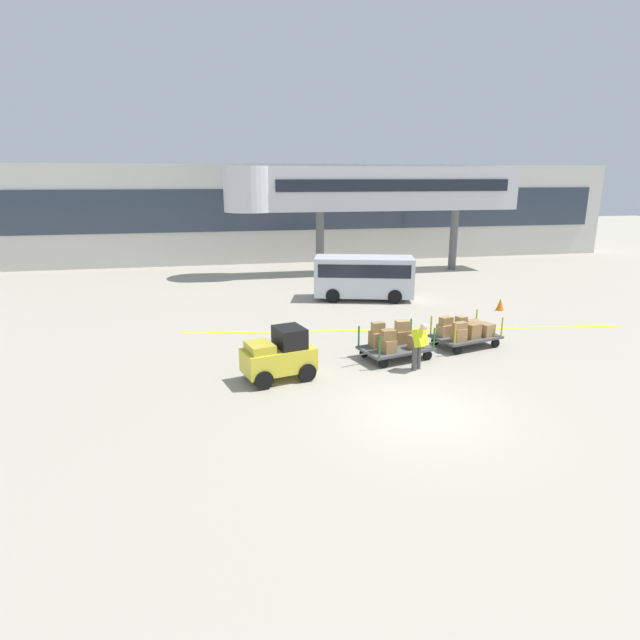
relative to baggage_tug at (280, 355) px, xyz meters
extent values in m
plane|color=#A8A08E|center=(3.28, -3.00, -0.75)|extent=(120.00, 120.00, 0.00)
cube|color=yellow|center=(5.52, 4.23, -0.75)|extent=(17.43, 2.75, 0.01)
cube|color=beige|center=(3.28, 23.00, 2.60)|extent=(49.47, 2.40, 6.71)
cube|color=#2D3847|center=(3.28, 21.75, 2.94)|extent=(47.00, 0.12, 2.80)
cube|color=silver|center=(9.13, 17.00, 4.43)|extent=(16.09, 2.20, 2.60)
cylinder|color=silver|center=(0.48, 17.00, 4.43)|extent=(3.00, 3.00, 2.60)
cube|color=#1E232D|center=(9.13, 15.86, 4.63)|extent=(14.48, 0.08, 0.70)
cylinder|color=#59595B|center=(4.70, 17.00, 1.19)|extent=(0.50, 0.50, 3.88)
cylinder|color=#59595B|center=(13.55, 17.00, 1.19)|extent=(0.50, 0.50, 3.88)
cube|color=gold|center=(-0.03, -0.01, -0.12)|extent=(2.31, 1.60, 0.70)
cube|color=black|center=(0.32, 0.08, 0.53)|extent=(1.03, 1.16, 0.60)
cube|color=gold|center=(-0.59, -0.16, 0.35)|extent=(0.91, 1.08, 0.24)
cylinder|color=black|center=(-0.83, 0.32, -0.47)|extent=(0.59, 0.32, 0.56)
cylinder|color=black|center=(-0.56, -0.69, -0.47)|extent=(0.59, 0.32, 0.56)
cylinder|color=black|center=(0.49, 0.67, -0.47)|extent=(0.59, 0.32, 0.56)
cylinder|color=black|center=(0.76, -0.34, -0.47)|extent=(0.59, 0.32, 0.56)
cube|color=#4C4C4F|center=(4.03, 1.06, -0.39)|extent=(2.58, 1.94, 0.08)
cylinder|color=#237033|center=(2.84, 1.41, 0.00)|extent=(0.06, 0.06, 0.70)
cylinder|color=#237033|center=(3.17, 0.17, 0.00)|extent=(0.06, 0.06, 0.70)
cylinder|color=#237033|center=(4.89, 1.95, 0.00)|extent=(0.06, 0.06, 0.70)
cylinder|color=#237033|center=(5.22, 0.71, 0.00)|extent=(0.06, 0.06, 0.70)
cylinder|color=black|center=(3.04, 1.42, -0.59)|extent=(0.33, 0.18, 0.32)
cylinder|color=black|center=(3.35, 0.26, -0.59)|extent=(0.33, 0.18, 0.32)
cylinder|color=black|center=(4.71, 1.85, -0.59)|extent=(0.33, 0.18, 0.32)
cylinder|color=black|center=(5.01, 0.70, -0.59)|extent=(0.33, 0.18, 0.32)
cylinder|color=#333333|center=(2.58, 0.68, -0.41)|extent=(0.69, 0.23, 0.05)
cube|color=olive|center=(3.45, 1.24, -0.10)|extent=(0.53, 0.57, 0.51)
cube|color=olive|center=(3.61, 0.67, -0.15)|extent=(0.54, 0.58, 0.41)
cube|color=olive|center=(4.41, 1.50, -0.14)|extent=(0.59, 0.53, 0.43)
cube|color=#9E7A4C|center=(4.62, 0.84, -0.13)|extent=(0.51, 0.48, 0.45)
cube|color=#A87F4C|center=(3.45, 1.24, 0.33)|extent=(0.44, 0.28, 0.33)
cube|color=olive|center=(3.61, 0.67, 0.23)|extent=(0.46, 0.37, 0.33)
cube|color=tan|center=(4.41, 1.50, 0.25)|extent=(0.48, 0.32, 0.35)
cube|color=#4C4C4F|center=(6.93, 1.82, -0.39)|extent=(2.58, 1.94, 0.08)
cylinder|color=gold|center=(5.74, 2.18, 0.00)|extent=(0.06, 0.06, 0.70)
cylinder|color=gold|center=(6.07, 0.93, 0.00)|extent=(0.06, 0.06, 0.70)
cylinder|color=gold|center=(7.79, 2.71, 0.00)|extent=(0.06, 0.06, 0.70)
cylinder|color=gold|center=(8.12, 1.47, 0.00)|extent=(0.06, 0.06, 0.70)
cylinder|color=black|center=(5.94, 2.18, -0.59)|extent=(0.33, 0.18, 0.32)
cylinder|color=black|center=(6.25, 1.03, -0.59)|extent=(0.33, 0.18, 0.32)
cylinder|color=black|center=(7.61, 2.62, -0.59)|extent=(0.33, 0.18, 0.32)
cylinder|color=black|center=(7.92, 1.47, -0.59)|extent=(0.33, 0.18, 0.32)
cylinder|color=#333333|center=(5.48, 1.44, -0.41)|extent=(0.69, 0.23, 0.05)
cube|color=tan|center=(6.21, 1.97, -0.15)|extent=(0.61, 0.53, 0.41)
cube|color=#A87F4C|center=(6.42, 1.31, -0.13)|extent=(0.48, 0.43, 0.44)
cube|color=#A87F4C|center=(6.85, 2.09, -0.15)|extent=(0.49, 0.51, 0.40)
cube|color=olive|center=(7.02, 1.54, -0.09)|extent=(0.60, 0.58, 0.52)
cube|color=#9E7A4C|center=(7.45, 2.28, -0.15)|extent=(0.56, 0.55, 0.40)
cube|color=#9E7A4C|center=(7.62, 1.69, -0.13)|extent=(0.60, 0.63, 0.44)
cube|color=#A87F4C|center=(6.21, 1.97, 0.20)|extent=(0.50, 0.39, 0.27)
cube|color=#9E7A4C|center=(6.42, 1.31, 0.20)|extent=(0.51, 0.35, 0.22)
cube|color=tan|center=(6.85, 2.09, 0.17)|extent=(0.42, 0.40, 0.25)
cylinder|color=#4C4C4C|center=(4.23, -0.10, -0.34)|extent=(0.16, 0.16, 0.82)
cylinder|color=#4C4C4C|center=(4.41, 0.00, -0.34)|extent=(0.16, 0.16, 0.82)
cube|color=#D1E51E|center=(4.37, -0.14, 0.33)|extent=(0.55, 0.56, 0.61)
sphere|color=beige|center=(4.43, -0.24, 0.70)|extent=(0.22, 0.22, 0.22)
cube|color=silver|center=(5.45, 9.83, 0.39)|extent=(5.13, 3.12, 1.90)
cube|color=#1E232D|center=(5.45, 9.83, 0.79)|extent=(4.77, 3.06, 0.64)
cylinder|color=black|center=(3.78, 9.39, -0.41)|extent=(0.72, 0.41, 0.68)
cylinder|color=black|center=(6.65, 8.59, -0.41)|extent=(0.72, 0.41, 0.68)
cone|color=orange|center=(10.92, 6.37, -0.48)|extent=(0.36, 0.36, 0.55)
camera|label=1|loc=(-1.77, -14.69, 5.14)|focal=29.41mm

